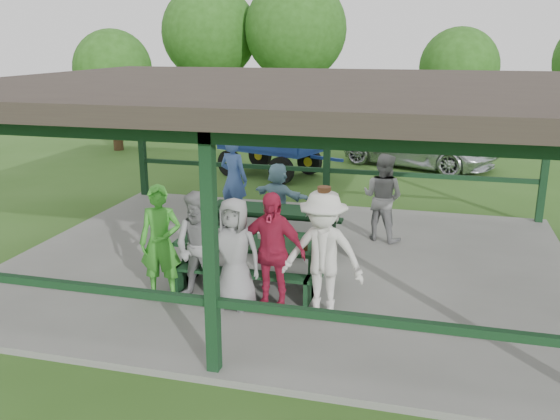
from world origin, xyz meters
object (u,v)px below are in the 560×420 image
(contestant_red, at_px, (271,251))
(spectator_blue, at_px, (234,179))
(contestant_green, at_px, (161,243))
(farm_trailer, at_px, (270,153))
(contestant_grey_left, at_px, (200,248))
(pickup_truck, at_px, (420,145))
(spectator_lblue, at_px, (278,198))
(spectator_grey, at_px, (383,197))
(contestant_grey_mid, at_px, (235,253))
(picnic_table_near, at_px, (252,258))
(picnic_table_far, at_px, (274,222))
(contestant_white_fedora, at_px, (323,254))

(contestant_red, bearing_deg, spectator_blue, 122.93)
(contestant_green, relative_size, farm_trailer, 0.45)
(contestant_green, distance_m, contestant_red, 1.75)
(contestant_grey_left, relative_size, pickup_truck, 0.35)
(spectator_lblue, bearing_deg, spectator_grey, -156.42)
(contestant_grey_mid, xyz_separation_m, pickup_truck, (2.35, 11.82, -0.26))
(contestant_red, xyz_separation_m, spectator_grey, (1.29, 3.65, -0.02))
(picnic_table_near, distance_m, farm_trailer, 8.69)
(picnic_table_near, distance_m, contestant_green, 1.51)
(spectator_grey, bearing_deg, farm_trailer, -34.26)
(pickup_truck, bearing_deg, picnic_table_far, -173.87)
(contestant_grey_left, relative_size, contestant_grey_mid, 1.02)
(picnic_table_near, xyz_separation_m, picnic_table_far, (-0.16, 2.00, 0.00))
(contestant_white_fedora, height_order, spectator_blue, contestant_white_fedora)
(pickup_truck, bearing_deg, picnic_table_near, -170.34)
(picnic_table_far, distance_m, spectator_grey, 2.23)
(contestant_green, height_order, spectator_grey, contestant_green)
(contestant_red, xyz_separation_m, pickup_truck, (1.80, 11.76, -0.32))
(farm_trailer, bearing_deg, spectator_lblue, -53.41)
(picnic_table_far, xyz_separation_m, spectator_grey, (2.00, 0.89, 0.41))
(contestant_grey_left, bearing_deg, pickup_truck, 79.52)
(farm_trailer, bearing_deg, picnic_table_far, -54.37)
(picnic_table_near, distance_m, spectator_blue, 3.76)
(picnic_table_near, xyz_separation_m, contestant_red, (0.54, -0.76, 0.43))
(picnic_table_near, relative_size, spectator_grey, 1.39)
(contestant_green, bearing_deg, spectator_lblue, 67.24)
(contestant_grey_mid, bearing_deg, contestant_grey_left, 177.91)
(contestant_grey_mid, relative_size, spectator_blue, 0.90)
(contestant_red, relative_size, pickup_truck, 0.37)
(contestant_red, distance_m, pickup_truck, 11.90)
(contestant_green, bearing_deg, contestant_grey_left, -5.17)
(contestant_green, xyz_separation_m, pickup_truck, (3.54, 11.81, -0.32))
(spectator_lblue, relative_size, spectator_blue, 0.78)
(contestant_red, height_order, spectator_lblue, contestant_red)
(contestant_green, bearing_deg, picnic_table_far, 60.48)
(spectator_lblue, distance_m, farm_trailer, 5.83)
(picnic_table_near, xyz_separation_m, contestant_grey_mid, (-0.01, -0.82, 0.37))
(contestant_red, relative_size, spectator_blue, 0.96)
(picnic_table_near, xyz_separation_m, contestant_grey_left, (-0.57, -0.76, 0.39))
(picnic_table_far, xyz_separation_m, spectator_blue, (-1.31, 1.43, 0.47))
(spectator_lblue, bearing_deg, contestant_green, 99.39)
(contestant_grey_left, xyz_separation_m, farm_trailer, (-1.46, 9.21, -0.27))
(picnic_table_far, bearing_deg, contestant_green, -110.35)
(spectator_lblue, bearing_deg, pickup_truck, -85.11)
(picnic_table_near, xyz_separation_m, pickup_truck, (2.34, 11.00, 0.11))
(spectator_blue, bearing_deg, pickup_truck, -98.63)
(contestant_grey_mid, relative_size, spectator_grey, 0.96)
(contestant_white_fedora, relative_size, pickup_truck, 0.40)
(contestant_red, xyz_separation_m, contestant_white_fedora, (0.78, -0.05, 0.04))
(farm_trailer, bearing_deg, contestant_grey_left, -61.54)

